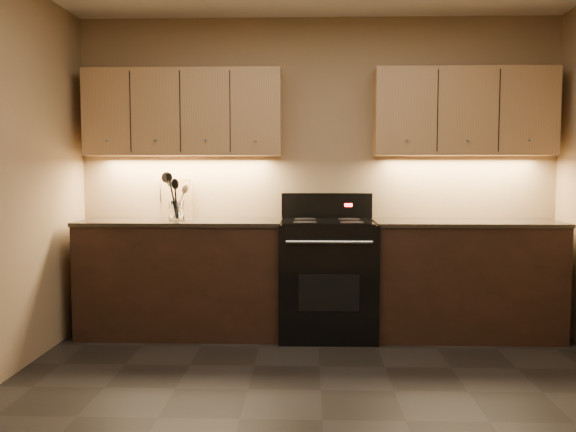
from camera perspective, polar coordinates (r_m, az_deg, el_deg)
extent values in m
plane|color=black|center=(3.44, 3.25, -18.52)|extent=(4.00, 4.00, 0.00)
cube|color=#9A7A5A|center=(5.17, 2.75, 3.95)|extent=(4.00, 0.04, 2.60)
cube|color=black|center=(5.05, -9.86, -5.81)|extent=(1.60, 0.60, 0.90)
cube|color=#3B3126|center=(4.99, -9.93, -0.55)|extent=(1.62, 0.62, 0.03)
cube|color=black|center=(5.11, 16.19, -5.81)|extent=(1.44, 0.60, 0.90)
cube|color=#3B3126|center=(5.05, 16.31, -0.61)|extent=(1.46, 0.62, 0.03)
cube|color=black|center=(4.93, 3.72, -5.90)|extent=(0.76, 0.65, 0.92)
cube|color=black|center=(4.87, 3.74, -0.50)|extent=(0.70, 0.60, 0.01)
cube|color=black|center=(5.14, 3.64, 0.94)|extent=(0.76, 0.07, 0.22)
cube|color=red|center=(5.11, 5.67, 1.03)|extent=(0.06, 0.00, 0.03)
cylinder|color=silver|center=(4.54, 3.88, -2.44)|extent=(0.65, 0.02, 0.02)
cube|color=black|center=(4.62, 3.85, -7.19)|extent=(0.46, 0.00, 0.28)
cylinder|color=black|center=(4.71, 1.62, -0.57)|extent=(0.18, 0.18, 0.00)
cylinder|color=black|center=(4.73, 5.99, -0.58)|extent=(0.18, 0.18, 0.00)
cylinder|color=black|center=(5.01, 1.63, -0.27)|extent=(0.18, 0.18, 0.00)
cylinder|color=black|center=(5.02, 5.74, -0.28)|extent=(0.18, 0.18, 0.00)
cube|color=tan|center=(5.14, -9.72, 9.47)|extent=(1.60, 0.30, 0.70)
cube|color=tan|center=(5.20, 16.10, 9.31)|extent=(1.44, 0.30, 0.70)
cube|color=#B2B5BA|center=(5.31, -11.43, 1.94)|extent=(0.08, 0.01, 0.12)
cylinder|color=white|center=(4.98, -10.39, 0.50)|extent=(0.16, 0.16, 0.16)
cylinder|color=white|center=(4.99, -10.38, -0.30)|extent=(0.12, 0.12, 0.02)
cube|color=tan|center=(5.27, -10.37, 1.69)|extent=(0.27, 0.07, 0.34)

